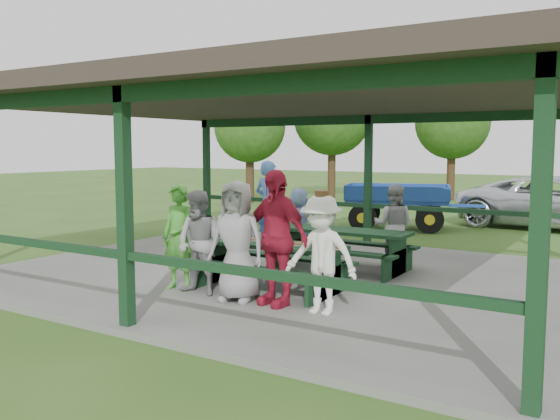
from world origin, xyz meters
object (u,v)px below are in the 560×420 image
Objects in this scene: picnic_table_near at (271,260)px; pickup_truck at (558,203)px; contestant_green at (179,237)px; picnic_table_far at (341,244)px; contestant_grey_left at (200,243)px; spectator_grey at (393,225)px; contestant_white_fedora at (321,254)px; contestant_red at (275,238)px; spectator_lblue at (299,221)px; farm_trailer at (397,205)px; spectator_blue at (269,204)px; contestant_grey_mid at (237,241)px.

pickup_truck is (2.91, 10.84, 0.19)m from picnic_table_near.
pickup_truck is at bearing 67.82° from contestant_green.
contestant_green is at bearing -118.19° from picnic_table_far.
contestant_grey_left is 1.03× the size of spectator_grey.
contestant_white_fedora reaches higher than contestant_green.
contestant_red is (0.57, -0.76, 0.50)m from picnic_table_near.
spectator_grey is at bearing 163.96° from spectator_lblue.
contestant_red is 0.49× the size of farm_trailer.
pickup_truck is 4.62m from farm_trailer.
spectator_lblue is (-1.15, 2.91, 0.24)m from picnic_table_near.
pickup_truck is (5.13, 7.45, -0.32)m from spectator_blue.
contestant_green is (-1.50, -2.79, 0.36)m from picnic_table_far.
spectator_lblue is at bearing 96.06° from contestant_grey_left.
contestant_grey_mid reaches higher than spectator_lblue.
picnic_table_near is at bearing 49.96° from contestant_grey_left.
spectator_grey is at bearing 93.92° from contestant_white_fedora.
spectator_blue is at bearing 152.15° from pickup_truck.
contestant_grey_left is at bearing 113.62° from spectator_blue.
spectator_blue is (-3.57, 4.22, 0.17)m from contestant_white_fedora.
spectator_lblue is (0.06, 3.70, -0.13)m from contestant_green.
contestant_green is at bearing 177.43° from contestant_white_fedora.
spectator_grey is at bearing 64.77° from contestant_grey_left.
contestant_red is 5.01m from spectator_blue.
contestant_red reaches higher than picnic_table_near.
contestant_green reaches higher than spectator_lblue.
spectator_grey is 0.28× the size of pickup_truck.
spectator_grey is 6.06m from farm_trailer.
contestant_grey_left reaches higher than picnic_table_near.
spectator_lblue is at bearing 111.57° from picnic_table_near.
picnic_table_far is at bearing 170.15° from pickup_truck.
picnic_table_near is at bearing 137.34° from contestant_red.
picnic_table_near is 1.52× the size of contestant_grey_left.
picnic_table_far is 1.59× the size of contestant_grey_left.
contestant_grey_mid reaches higher than contestant_white_fedora.
spectator_blue is (-1.01, 4.18, 0.15)m from contestant_green.
farm_trailer is (-3.99, -2.34, -0.08)m from pickup_truck.
contestant_grey_mid is 0.61m from contestant_red.
contestant_white_fedora is at bearing 1.06° from contestant_grey_left.
contestant_white_fedora is at bearing -31.51° from picnic_table_near.
picnic_table_far is 3.06m from contestant_grey_left.
contestant_grey_mid is at bearing 172.66° from pickup_truck.
farm_trailer is (1.14, 5.11, -0.40)m from spectator_blue.
contestant_grey_mid reaches higher than picnic_table_far.
contestant_grey_mid is 3.96m from spectator_lblue.
contestant_grey_left is 3.81m from spectator_lblue.
contestant_grey_mid is 1.06× the size of contestant_white_fedora.
farm_trailer is (0.13, 9.29, -0.25)m from contestant_green.
picnic_table_near is 1.25× the size of spectator_blue.
pickup_truck is (4.06, 7.93, -0.05)m from spectator_lblue.
contestant_red is at bearing 1.01° from contestant_grey_mid.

